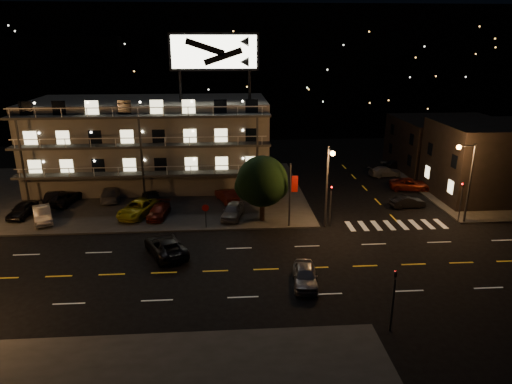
{
  "coord_description": "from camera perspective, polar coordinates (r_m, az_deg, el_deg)",
  "views": [
    {
      "loc": [
        -1.07,
        -32.16,
        17.2
      ],
      "look_at": [
        1.77,
        8.0,
        3.81
      ],
      "focal_mm": 32.0,
      "sensor_mm": 36.0,
      "label": 1
    }
  ],
  "objects": [
    {
      "name": "lot_car_8",
      "position": [
        51.41,
        -12.88,
        -0.57
      ],
      "size": [
        3.0,
        4.74,
        1.5
      ],
      "primitive_type": "imported",
      "rotation": [
        0.0,
        0.0,
        3.44
      ],
      "color": "black",
      "rests_on": "curb_nw"
    },
    {
      "name": "lot_car_3",
      "position": [
        47.34,
        -12.06,
        -2.34
      ],
      "size": [
        2.32,
        4.46,
        1.24
      ],
      "primitive_type": "imported",
      "rotation": [
        0.0,
        0.0,
        -0.14
      ],
      "color": "#62190E",
      "rests_on": "curb_nw"
    },
    {
      "name": "lot_car_7",
      "position": [
        53.78,
        -17.7,
        -0.18
      ],
      "size": [
        2.72,
        5.26,
        1.46
      ],
      "primitive_type": "imported",
      "rotation": [
        0.0,
        0.0,
        3.28
      ],
      "color": "gray",
      "rests_on": "curb_nw"
    },
    {
      "name": "lot_car_2",
      "position": [
        48.19,
        -14.53,
        -1.99
      ],
      "size": [
        4.28,
        5.95,
        1.5
      ],
      "primitive_type": "imported",
      "rotation": [
        0.0,
        0.0,
        -0.37
      ],
      "color": "gold",
      "rests_on": "curb_nw"
    },
    {
      "name": "signal_sw",
      "position": [
        29.59,
        16.83,
        -12.12
      ],
      "size": [
        0.2,
        0.27,
        4.6
      ],
      "color": "#2D2D30",
      "rests_on": "ground"
    },
    {
      "name": "stop_sign",
      "position": [
        43.62,
        -6.32,
        -2.52
      ],
      "size": [
        0.91,
        0.11,
        2.61
      ],
      "color": "#2D2D30",
      "rests_on": "ground"
    },
    {
      "name": "side_car_0",
      "position": [
        51.95,
        18.4,
        -1.19
      ],
      "size": [
        3.9,
        1.73,
        1.24
      ],
      "primitive_type": "imported",
      "rotation": [
        0.0,
        0.0,
        1.68
      ],
      "color": "black",
      "rests_on": "ground"
    },
    {
      "name": "streetlight_nc",
      "position": [
        43.0,
        9.0,
        1.62
      ],
      "size": [
        0.44,
        1.92,
        8.0
      ],
      "color": "#2D2D30",
      "rests_on": "ground"
    },
    {
      "name": "lot_car_1",
      "position": [
        49.79,
        -25.16,
        -2.54
      ],
      "size": [
        3.28,
        4.81,
        1.5
      ],
      "primitive_type": "imported",
      "rotation": [
        0.0,
        0.0,
        0.41
      ],
      "color": "gray",
      "rests_on": "curb_nw"
    },
    {
      "name": "road_car_west",
      "position": [
        39.41,
        -11.22,
        -6.62
      ],
      "size": [
        4.62,
        6.09,
        1.54
      ],
      "primitive_type": "imported",
      "rotation": [
        0.0,
        0.0,
        3.57
      ],
      "color": "black",
      "rests_on": "ground"
    },
    {
      "name": "side_car_3",
      "position": [
        67.42,
        17.11,
        3.35
      ],
      "size": [
        4.0,
        2.38,
        1.28
      ],
      "primitive_type": "imported",
      "rotation": [
        0.0,
        0.0,
        1.82
      ],
      "color": "black",
      "rests_on": "ground"
    },
    {
      "name": "lot_car_9",
      "position": [
        50.8,
        -3.67,
        -0.42
      ],
      "size": [
        2.84,
        4.51,
        1.4
      ],
      "primitive_type": "imported",
      "rotation": [
        0.0,
        0.0,
        3.49
      ],
      "color": "#62190E",
      "rests_on": "curb_nw"
    },
    {
      "name": "tree",
      "position": [
        44.37,
        0.73,
        1.16
      ],
      "size": [
        5.22,
        5.03,
        6.57
      ],
      "color": "black",
      "rests_on": "curb_nw"
    },
    {
      "name": "side_bldg_front",
      "position": [
        58.75,
        28.06,
        3.47
      ],
      "size": [
        14.06,
        10.0,
        8.5
      ],
      "color": "black",
      "rests_on": "ground"
    },
    {
      "name": "road_car_east",
      "position": [
        34.42,
        6.15,
        -10.31
      ],
      "size": [
        2.17,
        4.43,
        1.46
      ],
      "primitive_type": "imported",
      "rotation": [
        0.0,
        0.0,
        -0.11
      ],
      "color": "gray",
      "rests_on": "ground"
    },
    {
      "name": "signal_ne",
      "position": [
        48.98,
        24.29,
        -0.67
      ],
      "size": [
        0.27,
        0.2,
        4.6
      ],
      "color": "#2D2D30",
      "rests_on": "ground"
    },
    {
      "name": "curb_nw",
      "position": [
        56.4,
        -17.09,
        -0.12
      ],
      "size": [
        44.0,
        24.0,
        0.15
      ],
      "primitive_type": "cube",
      "color": "#333330",
      "rests_on": "ground"
    },
    {
      "name": "ground",
      "position": [
        36.49,
        -1.91,
        -9.74
      ],
      "size": [
        140.0,
        140.0,
        0.0
      ],
      "primitive_type": "plane",
      "color": "black",
      "rests_on": "ground"
    },
    {
      "name": "motel",
      "position": [
        57.97,
        -12.83,
        6.13
      ],
      "size": [
        28.0,
        13.8,
        18.1
      ],
      "color": "gray",
      "rests_on": "ground"
    },
    {
      "name": "signal_nw",
      "position": [
        44.37,
        9.32,
        -1.12
      ],
      "size": [
        0.2,
        0.27,
        4.6
      ],
      "color": "#2D2D30",
      "rests_on": "ground"
    },
    {
      "name": "lot_car_0",
      "position": [
        52.12,
        -27.16,
        -1.98
      ],
      "size": [
        2.19,
        4.37,
        1.43
      ],
      "primitive_type": "imported",
      "rotation": [
        0.0,
        0.0,
        -0.13
      ],
      "color": "black",
      "rests_on": "curb_nw"
    },
    {
      "name": "lot_car_6",
      "position": [
        54.25,
        -22.81,
        -0.66
      ],
      "size": [
        3.1,
        5.21,
        1.36
      ],
      "primitive_type": "imported",
      "rotation": [
        0.0,
        0.0,
        2.96
      ],
      "color": "black",
      "rests_on": "curb_nw"
    },
    {
      "name": "hill_backdrop",
      "position": [
        101.22,
        -7.03,
        15.06
      ],
      "size": [
        120.0,
        25.0,
        24.0
      ],
      "color": "black",
      "rests_on": "ground"
    },
    {
      "name": "curb_ne",
      "position": [
        63.08,
        25.67,
        0.78
      ],
      "size": [
        16.0,
        24.0,
        0.15
      ],
      "primitive_type": "cube",
      "color": "#333330",
      "rests_on": "ground"
    },
    {
      "name": "streetlight_ne",
      "position": [
        48.22,
        24.91,
        1.94
      ],
      "size": [
        1.92,
        0.44,
        8.0
      ],
      "color": "#2D2D30",
      "rests_on": "ground"
    },
    {
      "name": "side_car_1",
      "position": [
        58.2,
        18.74,
        0.91
      ],
      "size": [
        5.32,
        3.2,
        1.38
      ],
      "primitive_type": "imported",
      "rotation": [
        0.0,
        0.0,
        1.38
      ],
      "color": "#62190E",
      "rests_on": "ground"
    },
    {
      "name": "banner_north",
      "position": [
        43.27,
        4.35,
        -0.22
      ],
      "size": [
        0.83,
        0.16,
        6.4
      ],
      "color": "#2D2D30",
      "rests_on": "ground"
    },
    {
      "name": "lot_car_5",
      "position": [
        54.84,
        -23.82,
        -0.58
      ],
      "size": [
        1.79,
        4.33,
        1.39
      ],
      "primitive_type": "imported",
      "rotation": [
        0.0,
        0.0,
        3.22
      ],
      "color": "black",
      "rests_on": "curb_nw"
    },
    {
      "name": "side_bldg_back",
      "position": [
        69.07,
        22.89,
        5.5
      ],
      "size": [
        14.06,
        12.0,
        7.0
      ],
      "color": "black",
      "rests_on": "ground"
    },
    {
      "name": "side_car_2",
      "position": [
        63.2,
        15.82,
        2.49
      ],
      "size": [
        4.69,
        2.62,
        1.28
      ],
      "primitive_type": "imported",
      "rotation": [
        0.0,
        0.0,
        1.76
      ],
      "color": "gray",
      "rests_on": "ground"
    },
    {
      "name": "lot_car_4",
      "position": [
        46.15,
        -2.94,
        -2.33
      ],
      "size": [
        2.74,
        4.6,
        1.47
      ],
      "primitive_type": "imported",
      "rotation": [
        0.0,
        0.0,
        -0.25
      ],
      "color": "gray",
      "rests_on": "curb_nw"
    }
  ]
}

